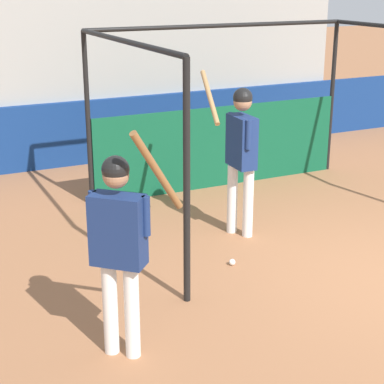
{
  "coord_description": "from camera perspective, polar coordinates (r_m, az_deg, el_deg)",
  "views": [
    {
      "loc": [
        -4.88,
        -4.64,
        3.15
      ],
      "look_at": [
        -2.17,
        0.99,
        1.03
      ],
      "focal_mm": 60.0,
      "sensor_mm": 36.0,
      "label": 1
    }
  ],
  "objects": [
    {
      "name": "batting_cage",
      "position": [
        9.46,
        3.97,
        5.89
      ],
      "size": [
        4.24,
        3.28,
        2.48
      ],
      "color": "black",
      "rests_on": "ground"
    },
    {
      "name": "baseball",
      "position": [
        7.39,
        3.59,
        -6.24
      ],
      "size": [
        0.07,
        0.07,
        0.07
      ],
      "color": "white",
      "rests_on": "ground"
    },
    {
      "name": "bleacher_section",
      "position": [
        13.68,
        -4.75,
        12.09
      ],
      "size": [
        6.5,
        4.0,
        3.19
      ],
      "color": "#9E9E99",
      "rests_on": "ground"
    },
    {
      "name": "player_batter",
      "position": [
        7.91,
        4.34,
        4.04
      ],
      "size": [
        0.53,
        0.94,
        2.03
      ],
      "rotation": [
        0.0,
        0.0,
        1.53
      ],
      "color": "white",
      "rests_on": "ground"
    },
    {
      "name": "player_waiting",
      "position": [
        5.32,
        -6.47,
        -4.13
      ],
      "size": [
        0.76,
        0.61,
        2.07
      ],
      "rotation": [
        0.0,
        0.0,
        -0.75
      ],
      "color": "white",
      "rests_on": "ground"
    },
    {
      "name": "outfield_wall",
      "position": [
        11.97,
        -1.02,
        6.19
      ],
      "size": [
        24.0,
        0.12,
        1.11
      ],
      "color": "navy",
      "rests_on": "ground"
    }
  ]
}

